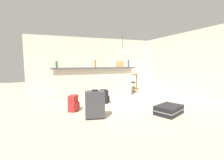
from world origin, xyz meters
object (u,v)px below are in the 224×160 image
Objects in this scene: bottle_blue at (128,63)px; dining_chair_near_partition at (128,80)px; bottle_white at (77,64)px; grocery_bag at (120,64)px; bottle_clear at (112,63)px; suitcase_flat_black at (169,110)px; backpack_red at (73,104)px; pendant_lamp at (122,51)px; bottle_amber at (95,64)px; dining_table at (124,76)px; backpack_black at (104,97)px; suitcase_upright_charcoal at (95,104)px; bottle_green at (57,64)px.

bottle_blue reaches higher than dining_chair_near_partition.
grocery_bag is at bearing -0.94° from bottle_white.
bottle_blue is at bearing 0.10° from bottle_clear.
backpack_red reaches higher than suitcase_flat_black.
pendant_lamp is at bearing 51.13° from bottle_clear.
bottle_white is at bearing 179.06° from grocery_bag.
bottle_amber reaches higher than dining_table.
suitcase_flat_black is 1.97m from backpack_black.
pendant_lamp reaches higher than bottle_white.
bottle_amber is 1.97m from dining_chair_near_partition.
backpack_red is (-2.56, -2.01, -0.31)m from dining_chair_near_partition.
grocery_bag is at bearing 174.64° from bottle_blue.
suitcase_upright_charcoal is (-1.79, 0.36, 0.22)m from suitcase_flat_black.
pendant_lamp is (0.27, 1.16, 0.55)m from bottle_blue.
bottle_blue is 1.41m from dining_table.
bottle_white is 1.47m from backpack_black.
backpack_black is 1.38m from suitcase_upright_charcoal.
bottle_white is at bearing -163.09° from dining_chair_near_partition.
backpack_black is (-0.88, -0.79, -1.01)m from grocery_bag.
dining_table is at bearing 55.67° from suitcase_upright_charcoal.
backpack_black is (-0.54, -0.76, -1.05)m from bottle_clear.
backpack_red is at bearing -135.78° from pendant_lamp.
suitcase_upright_charcoal is (-1.83, -1.99, -0.91)m from bottle_blue.
backpack_black is at bearing 26.49° from backpack_red.
bottle_clear is at bearing 59.70° from suitcase_upright_charcoal.
bottle_green is 2.25m from grocery_bag.
dining_chair_near_partition is 1.12× the size of pendant_lamp.
grocery_bag is 2.67m from suitcase_upright_charcoal.
suitcase_flat_black is 1.33× the size of suitcase_upright_charcoal.
bottle_amber is at bearing -11.18° from bottle_white.
suitcase_flat_black is (1.27, -2.28, -1.13)m from bottle_amber.
bottle_clear reaches higher than bottle_green.
bottle_clear is 0.34× the size of pendant_lamp.
bottle_green is at bearing -157.23° from dining_table.
grocery_bag is at bearing 42.05° from backpack_black.
bottle_green is 0.80× the size of bottle_amber.
bottle_white is 1.24m from bottle_clear.
backpack_black is (0.10, -0.70, -1.04)m from bottle_amber.
dining_table is 3.63m from suitcase_flat_black.
bottle_green is 0.82× the size of bottle_blue.
bottle_white is 0.49× the size of backpack_black.
bottle_amber reaches higher than dining_chair_near_partition.
bottle_white reaches higher than suitcase_upright_charcoal.
pendant_lamp is (-0.09, -0.06, 1.14)m from dining_table.
suitcase_flat_black is at bearing -60.88° from bottle_amber.
pendant_lamp reaches higher than dining_table.
grocery_bag reaches higher than dining_table.
bottle_green is at bearing 110.92° from suitcase_upright_charcoal.
bottle_amber is at bearing 52.78° from backpack_red.
dining_table is 1.64× the size of suitcase_upright_charcoal.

